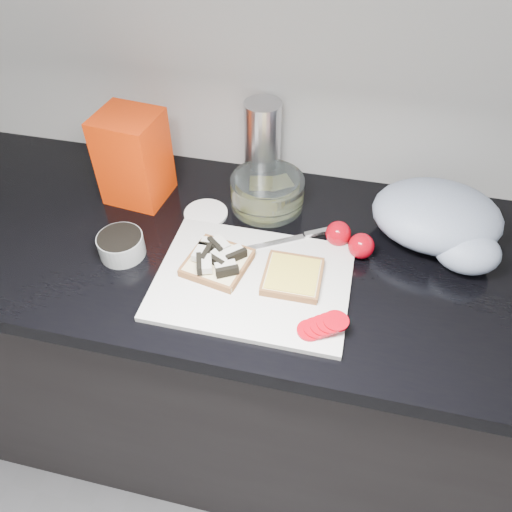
{
  "coord_description": "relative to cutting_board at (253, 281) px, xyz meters",
  "views": [
    {
      "loc": [
        0.14,
        0.41,
        1.68
      ],
      "look_at": [
        -0.02,
        1.12,
        0.95
      ],
      "focal_mm": 35.0,
      "sensor_mm": 36.0,
      "label": 1
    }
  ],
  "objects": [
    {
      "name": "tub_lid",
      "position": [
        -0.16,
        0.19,
        -0.0
      ],
      "size": [
        0.12,
        0.12,
        0.01
      ],
      "primitive_type": "cylinder",
      "rotation": [
        0.0,
        0.0,
        -0.13
      ],
      "color": "white",
      "rests_on": "countertop"
    },
    {
      "name": "seed_tub",
      "position": [
        -0.3,
        0.02,
        0.02
      ],
      "size": [
        0.1,
        0.1,
        0.05
      ],
      "color": "#919595",
      "rests_on": "countertop"
    },
    {
      "name": "bread_left",
      "position": [
        -0.08,
        0.02,
        0.02
      ],
      "size": [
        0.15,
        0.15,
        0.04
      ],
      "rotation": [
        0.0,
        0.0,
        -0.19
      ],
      "color": "beige",
      "rests_on": "cutting_board"
    },
    {
      "name": "steel_canister",
      "position": [
        -0.06,
        0.36,
        0.1
      ],
      "size": [
        0.09,
        0.09,
        0.21
      ],
      "primitive_type": "cylinder",
      "color": "#B5B5BA",
      "rests_on": "countertop"
    },
    {
      "name": "grocery_bag",
      "position": [
        0.37,
        0.22,
        0.05
      ],
      "size": [
        0.29,
        0.26,
        0.12
      ],
      "rotation": [
        0.0,
        0.0,
        -0.03
      ],
      "color": "#9DACC1",
      "rests_on": "countertop"
    },
    {
      "name": "tomato_slices",
      "position": [
        0.16,
        -0.1,
        0.02
      ],
      "size": [
        0.11,
        0.08,
        0.02
      ],
      "rotation": [
        0.0,
        0.0,
        -0.03
      ],
      "color": "#AD0310",
      "rests_on": "cutting_board"
    },
    {
      "name": "base_cabinet",
      "position": [
        0.02,
        0.11,
        -0.48
      ],
      "size": [
        3.5,
        0.6,
        0.86
      ],
      "primitive_type": "cube",
      "color": "black",
      "rests_on": "ground"
    },
    {
      "name": "countertop",
      "position": [
        0.02,
        0.11,
        -0.03
      ],
      "size": [
        3.5,
        0.64,
        0.04
      ],
      "primitive_type": "cube",
      "color": "black",
      "rests_on": "base_cabinet"
    },
    {
      "name": "cutting_board",
      "position": [
        0.0,
        0.0,
        0.0
      ],
      "size": [
        0.4,
        0.3,
        0.01
      ],
      "primitive_type": "cube",
      "color": "silver",
      "rests_on": "countertop"
    },
    {
      "name": "whole_tomatoes",
      "position": [
        0.18,
        0.15,
        0.02
      ],
      "size": [
        0.11,
        0.09,
        0.06
      ],
      "rotation": [
        0.0,
        0.0,
        -0.17
      ],
      "color": "#AD0310",
      "rests_on": "countertop"
    },
    {
      "name": "glass_bowl",
      "position": [
        -0.03,
        0.26,
        0.03
      ],
      "size": [
        0.18,
        0.18,
        0.07
      ],
      "rotation": [
        0.0,
        0.0,
        0.2
      ],
      "color": "silver",
      "rests_on": "countertop"
    },
    {
      "name": "knife",
      "position": [
        0.07,
        0.15,
        0.01
      ],
      "size": [
        0.18,
        0.11,
        0.01
      ],
      "rotation": [
        0.0,
        0.0,
        0.53
      ],
      "color": "silver",
      "rests_on": "cutting_board"
    },
    {
      "name": "bread_right",
      "position": [
        0.08,
        0.02,
        0.01
      ],
      "size": [
        0.12,
        0.12,
        0.02
      ],
      "rotation": [
        0.0,
        0.0,
        0.01
      ],
      "color": "beige",
      "rests_on": "cutting_board"
    },
    {
      "name": "bread_bag",
      "position": [
        -0.34,
        0.23,
        0.1
      ],
      "size": [
        0.15,
        0.14,
        0.22
      ],
      "primitive_type": "cube",
      "rotation": [
        0.0,
        0.0,
        -0.11
      ],
      "color": "red",
      "rests_on": "countertop"
    }
  ]
}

